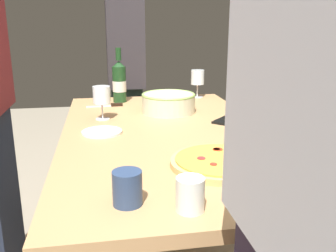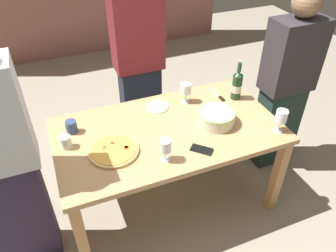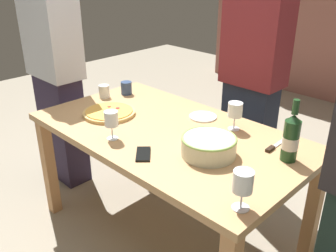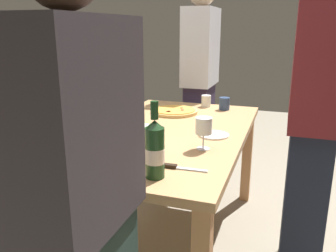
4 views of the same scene
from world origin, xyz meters
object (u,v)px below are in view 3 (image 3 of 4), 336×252
object	(u,v)px
wine_glass_near_pizza	(111,119)
pizza_knife	(274,147)
cup_amber	(104,91)
wine_glass_far_left	(243,183)
person_guest_right	(56,72)
pizza	(109,112)
cup_ceramic	(126,88)
wine_bottle	(291,138)
person_host	(253,79)
cell_phone	(143,154)
serving_bowl	(209,145)
wine_glass_by_bottle	(235,111)
side_plate	(203,117)
dining_table	(168,144)

from	to	relation	value
wine_glass_near_pizza	pizza_knife	size ratio (longest dim) A/B	0.80
cup_amber	pizza_knife	world-z (taller)	cup_amber
wine_glass_far_left	person_guest_right	xyz separation A→B (m)	(-1.80, 0.23, 0.01)
pizza	cup_ceramic	world-z (taller)	cup_ceramic
wine_bottle	wine_glass_far_left	world-z (taller)	wine_bottle
cup_ceramic	person_host	bearing A→B (deg)	39.74
cell_phone	cup_ceramic	bearing A→B (deg)	100.20
pizza_knife	pizza	bearing A→B (deg)	-160.95
wine_glass_near_pizza	person_guest_right	size ratio (longest dim) A/B	0.09
pizza	cup_ceramic	distance (m)	0.38
serving_bowl	pizza_knife	world-z (taller)	serving_bowl
wine_glass_near_pizza	pizza	bearing A→B (deg)	145.89
wine_glass_near_pizza	person_host	xyz separation A→B (m)	(0.18, 1.08, 0.02)
cup_ceramic	cell_phone	bearing A→B (deg)	-34.21
wine_glass_by_bottle	person_host	xyz separation A→B (m)	(-0.22, 0.51, 0.02)
serving_bowl	side_plate	xyz separation A→B (m)	(-0.32, 0.34, -0.05)
wine_glass_by_bottle	cup_ceramic	world-z (taller)	wine_glass_by_bottle
person_host	wine_glass_near_pizza	bearing A→B (deg)	-6.34
wine_bottle	cell_phone	xyz separation A→B (m)	(-0.54, -0.47, -0.12)
dining_table	cup_ceramic	world-z (taller)	cup_ceramic
wine_glass_by_bottle	pizza	bearing A→B (deg)	-151.27
person_guest_right	side_plate	bearing A→B (deg)	13.79
dining_table	wine_glass_near_pizza	bearing A→B (deg)	-114.95
cell_phone	serving_bowl	bearing A→B (deg)	-0.36
dining_table	cup_ceramic	distance (m)	0.69
wine_glass_near_pizza	person_guest_right	distance (m)	0.97
person_guest_right	person_host	bearing A→B (deg)	33.30
cell_phone	person_host	xyz separation A→B (m)	(-0.08, 1.08, 0.13)
wine_bottle	person_host	xyz separation A→B (m)	(-0.61, 0.61, 0.01)
serving_bowl	wine_bottle	size ratio (longest dim) A/B	0.89
wine_glass_far_left	cup_amber	size ratio (longest dim) A/B	1.93
cup_amber	pizza_knife	bearing A→B (deg)	7.70
wine_glass_near_pizza	cup_amber	bearing A→B (deg)	147.34
pizza	cup_amber	world-z (taller)	cup_amber
pizza	person_host	xyz separation A→B (m)	(0.46, 0.88, 0.12)
cell_phone	person_guest_right	bearing A→B (deg)	124.20
dining_table	wine_bottle	distance (m)	0.71
side_plate	cup_amber	bearing A→B (deg)	-163.55
serving_bowl	wine_glass_near_pizza	size ratio (longest dim) A/B	1.73
pizza	pizza_knife	size ratio (longest dim) A/B	1.63
cup_ceramic	person_host	world-z (taller)	person_host
person_host	pizza_knife	bearing A→B (deg)	45.50
pizza_knife	person_guest_right	bearing A→B (deg)	-169.08
dining_table	wine_glass_near_pizza	distance (m)	0.38
cup_amber	side_plate	xyz separation A→B (m)	(0.72, 0.21, -0.04)
wine_glass_by_bottle	side_plate	size ratio (longest dim) A/B	0.95
wine_glass_by_bottle	cup_ceramic	size ratio (longest dim) A/B	1.77
cup_amber	side_plate	size ratio (longest dim) A/B	0.52
cup_amber	side_plate	distance (m)	0.75
dining_table	cup_ceramic	size ratio (longest dim) A/B	17.48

